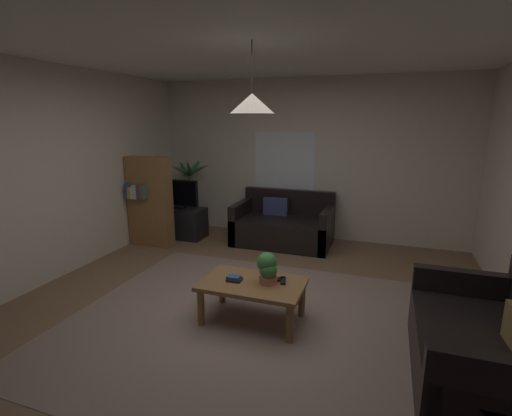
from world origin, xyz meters
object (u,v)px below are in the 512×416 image
Objects in this scene: potted_plant_on_table at (267,268)px; tv_stand at (179,222)px; tv at (177,194)px; coffee_table at (252,288)px; remote_on_table_1 at (283,281)px; pendant_lamp at (252,103)px; bookshelf_corner at (150,201)px; book_on_table_0 at (234,279)px; remote_on_table_0 at (278,280)px; couch_under_window at (283,227)px; couch_right_side at (484,351)px; potted_palm_corner at (191,197)px; book_on_table_1 at (233,277)px.

potted_plant_on_table is 3.13m from tv_stand.
coffee_table is at bearing -45.39° from tv.
pendant_lamp reaches higher than remote_on_table_1.
bookshelf_corner reaches higher than coffee_table.
remote_on_table_0 is at bearing 18.57° from book_on_table_0.
pendant_lamp reaches higher than couch_under_window.
coffee_table is at bearing -98.53° from couch_right_side.
bookshelf_corner is (-2.58, 1.54, 0.29)m from remote_on_table_1.
bookshelf_corner is at bearing 144.46° from pendant_lamp.
coffee_table is 1.11× the size of tv_stand.
book_on_table_0 is 0.16× the size of tv_stand.
potted_palm_corner is at bearing 126.26° from book_on_table_0.
potted_palm_corner is at bearing 128.95° from pendant_lamp.
remote_on_table_1 is 3.16m from tv.
remote_on_table_0 is (0.57, -2.31, 0.15)m from couch_under_window.
coffee_table is 7.10× the size of book_on_table_0.
remote_on_table_1 is 0.52× the size of potted_plant_on_table.
potted_palm_corner is at bearing 119.40° from remote_on_table_1.
tv_stand is at bearing 90.00° from tv.
couch_under_window is at bearing -7.77° from potted_palm_corner.
tv_stand reaches higher than book_on_table_0.
tv is 0.57× the size of potted_palm_corner.
remote_on_table_0 is 0.11× the size of bookshelf_corner.
couch_right_side is at bearing -30.99° from tv.
coffee_table is 0.74× the size of potted_palm_corner.
potted_palm_corner is (-1.96, 2.68, 0.14)m from book_on_table_1.
tv is at bearing 136.92° from potted_plant_on_table.
potted_palm_corner is (-2.15, 2.66, 0.24)m from coffee_table.
tv_stand is 0.66× the size of potted_palm_corner.
couch_right_side is 2.41× the size of pendant_lamp.
potted_palm_corner is at bearing 93.50° from tv.
potted_palm_corner is (-0.03, 0.49, 0.33)m from tv_stand.
couch_under_window is at bearing 94.04° from book_on_table_0.
potted_plant_on_table is at bearing -43.08° from tv.
bookshelf_corner is (-0.19, -0.50, -0.04)m from tv.
coffee_table is 2.86m from bookshelf_corner.
book_on_table_0 is at bearing -171.86° from pendant_lamp.
tv_stand is (-2.26, 2.14, -0.32)m from potted_plant_on_table.
book_on_table_1 is 0.82× the size of remote_on_table_0.
book_on_table_1 is 0.49m from remote_on_table_1.
couch_under_window is 1.85m from tv.
coffee_table is 3.43m from potted_palm_corner.
couch_right_side is (2.30, -2.71, 0.00)m from couch_under_window.
remote_on_table_0 is 0.18× the size of tv_stand.
bookshelf_corner is at bearing -109.50° from tv_stand.
potted_palm_corner is 0.97× the size of bookshelf_corner.
potted_plant_on_table is (0.32, 0.06, 0.15)m from book_on_table_0.
potted_palm_corner is 1.03m from bookshelf_corner.
bookshelf_corner reaches higher than tv_stand.
book_on_table_1 is at bearing -38.30° from bookshelf_corner.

